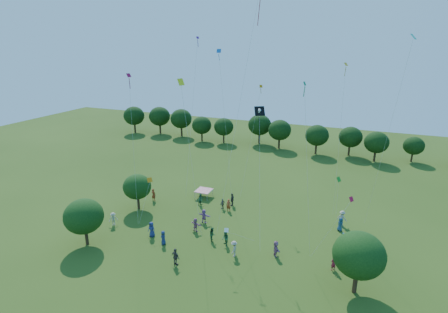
# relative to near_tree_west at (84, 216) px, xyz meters

# --- Properties ---
(near_tree_west) EXTENTS (4.32, 4.32, 5.48)m
(near_tree_west) POSITION_rel_near_tree_west_xyz_m (0.00, 0.00, 0.00)
(near_tree_west) COLOR #422B19
(near_tree_west) RESTS_ON ground
(near_tree_north) EXTENTS (3.79, 3.79, 4.99)m
(near_tree_north) POSITION_rel_near_tree_west_xyz_m (0.14, 9.73, -0.26)
(near_tree_north) COLOR #422B19
(near_tree_north) RESTS_ON ground
(near_tree_east) EXTENTS (4.61, 4.61, 6.01)m
(near_tree_east) POSITION_rel_near_tree_west_xyz_m (28.49, 2.85, 0.40)
(near_tree_east) COLOR #422B19
(near_tree_east) RESTS_ON ground
(treeline) EXTENTS (88.01, 8.77, 6.77)m
(treeline) POSITION_rel_near_tree_west_xyz_m (13.25, 45.82, 0.56)
(treeline) COLOR #422B19
(treeline) RESTS_ON ground
(tent_red_stripe) EXTENTS (2.20, 2.20, 1.10)m
(tent_red_stripe) POSITION_rel_near_tree_west_xyz_m (6.84, 16.60, -2.49)
(tent_red_stripe) COLOR red
(tent_red_stripe) RESTS_ON ground
(tent_blue) EXTENTS (2.20, 2.20, 1.10)m
(tent_blue) POSITION_rel_near_tree_west_xyz_m (27.93, 10.44, -2.49)
(tent_blue) COLOR navy
(tent_blue) RESTS_ON ground
(crowd_person_0) EXTENTS (0.68, 0.92, 1.67)m
(crowd_person_0) POSITION_rel_near_tree_west_xyz_m (8.03, 3.25, -2.70)
(crowd_person_0) COLOR navy
(crowd_person_0) RESTS_ON ground
(crowd_person_1) EXTENTS (0.67, 0.45, 1.74)m
(crowd_person_1) POSITION_rel_near_tree_west_xyz_m (11.91, 13.69, -2.66)
(crowd_person_1) COLOR #9C391C
(crowd_person_1) RESTS_ON ground
(crowd_person_2) EXTENTS (0.79, 0.95, 1.69)m
(crowd_person_2) POSITION_rel_near_tree_west_xyz_m (12.88, 6.04, -2.68)
(crowd_person_2) COLOR #204C27
(crowd_person_2) RESTS_ON ground
(crowd_person_3) EXTENTS (0.60, 1.20, 1.79)m
(crowd_person_3) POSITION_rel_near_tree_west_xyz_m (16.26, 4.07, -2.64)
(crowd_person_3) COLOR #A59784
(crowd_person_3) RESTS_ON ground
(crowd_person_4) EXTENTS (1.21, 0.84, 1.89)m
(crowd_person_4) POSITION_rel_near_tree_west_xyz_m (11.26, 0.35, -2.58)
(crowd_person_4) COLOR #493F3A
(crowd_person_4) RESTS_ON ground
(crowd_person_5) EXTENTS (1.75, 0.78, 1.81)m
(crowd_person_5) POSITION_rel_near_tree_west_xyz_m (10.17, 9.54, -2.62)
(crowd_person_5) COLOR #A05FA4
(crowd_person_5) RESTS_ON ground
(crowd_person_6) EXTENTS (0.93, 0.95, 1.75)m
(crowd_person_6) POSITION_rel_near_tree_west_xyz_m (26.37, 13.88, -2.66)
(crowd_person_6) COLOR navy
(crowd_person_6) RESTS_ON ground
(crowd_person_7) EXTENTS (0.72, 0.50, 1.83)m
(crowd_person_7) POSITION_rel_near_tree_west_xyz_m (0.62, 12.75, -2.61)
(crowd_person_7) COLOR #9E371C
(crowd_person_7) RESTS_ON ground
(crowd_person_8) EXTENTS (0.91, 0.93, 1.71)m
(crowd_person_8) POSITION_rel_near_tree_west_xyz_m (14.65, 5.65, -2.67)
(crowd_person_8) COLOR #265935
(crowd_person_8) RESTS_ON ground
(crowd_person_9) EXTENTS (1.14, 1.15, 1.71)m
(crowd_person_9) POSITION_rel_near_tree_west_xyz_m (-0.09, 4.72, -2.68)
(crowd_person_9) COLOR beige
(crowd_person_9) RESTS_ON ground
(crowd_person_10) EXTENTS (0.50, 1.10, 1.87)m
(crowd_person_10) POSITION_rel_near_tree_west_xyz_m (11.76, 15.46, -2.60)
(crowd_person_10) COLOR #403933
(crowd_person_10) RESTS_ON ground
(crowd_person_11) EXTENTS (1.33, 1.75, 1.79)m
(crowd_person_11) POSITION_rel_near_tree_west_xyz_m (20.41, 5.77, -2.64)
(crowd_person_11) COLOR #A8628D
(crowd_person_11) RESTS_ON ground
(crowd_person_12) EXTENTS (0.94, 0.55, 1.86)m
(crowd_person_12) POSITION_rel_near_tree_west_xyz_m (5.86, 4.21, -2.60)
(crowd_person_12) COLOR navy
(crowd_person_12) RESTS_ON ground
(crowd_person_13) EXTENTS (0.70, 0.71, 1.62)m
(crowd_person_13) POSITION_rel_near_tree_west_xyz_m (26.35, 5.52, -2.72)
(crowd_person_13) COLOR maroon
(crowd_person_13) RESTS_ON ground
(crowd_person_14) EXTENTS (0.72, 0.96, 1.73)m
(crowd_person_14) POSITION_rel_near_tree_west_xyz_m (7.61, 13.96, -2.67)
(crowd_person_14) COLOR #235334
(crowd_person_14) RESTS_ON ground
(crowd_person_15) EXTENTS (1.37, 0.99, 1.92)m
(crowd_person_15) POSITION_rel_near_tree_west_xyz_m (26.45, 15.51, -2.57)
(crowd_person_15) COLOR #A49983
(crowd_person_15) RESTS_ON ground
(crowd_person_16) EXTENTS (0.71, 0.96, 1.49)m
(crowd_person_16) POSITION_rel_near_tree_west_xyz_m (10.90, 14.01, -2.79)
(crowd_person_16) COLOR #474139
(crowd_person_16) RESTS_ON ground
(crowd_person_17) EXTENTS (1.68, 0.99, 1.70)m
(crowd_person_17) POSITION_rel_near_tree_west_xyz_m (10.12, 7.23, -2.68)
(crowd_person_17) COLOR #9D5B81
(crowd_person_17) RESTS_ON ground
(pirate_kite) EXTENTS (2.79, 6.25, 14.00)m
(pirate_kite) POSITION_rel_near_tree_west_xyz_m (17.09, 9.39, 10.94)
(pirate_kite) COLOR black
(red_high_kite) EXTENTS (3.41, 3.89, 25.89)m
(red_high_kite) POSITION_rel_near_tree_west_xyz_m (16.12, 8.72, 18.26)
(red_high_kite) COLOR red
(small_kite_0) EXTENTS (3.39, 0.93, 6.79)m
(small_kite_0) POSITION_rel_near_tree_west_xyz_m (26.77, 5.66, 3.22)
(small_kite_0) COLOR red
(small_kite_1) EXTENTS (0.67, 2.93, 4.84)m
(small_kite_1) POSITION_rel_near_tree_west_xyz_m (4.16, 6.73, 1.92)
(small_kite_1) COLOR orange
(small_kite_2) EXTENTS (1.12, 2.22, 17.37)m
(small_kite_2) POSITION_rel_near_tree_west_xyz_m (11.57, 2.93, 11.59)
(small_kite_2) COLOR yellow
(small_kite_3) EXTENTS (0.60, 0.72, 4.97)m
(small_kite_3) POSITION_rel_near_tree_west_xyz_m (25.58, 15.54, 2.09)
(small_kite_3) COLOR #187F17
(small_kite_4) EXTENTS (1.34, 2.18, 19.82)m
(small_kite_4) POSITION_rel_near_tree_west_xyz_m (10.59, 14.74, 12.44)
(small_kite_4) COLOR #115AB1
(small_kite_5) EXTENTS (0.72, 4.13, 21.31)m
(small_kite_5) POSITION_rel_near_tree_west_xyz_m (5.93, 15.92, 11.91)
(small_kite_5) COLOR #651684
(small_kite_6) EXTENTS (1.99, 4.00, 3.13)m
(small_kite_6) POSITION_rel_near_tree_west_xyz_m (16.50, 2.58, 0.22)
(small_kite_6) COLOR white
(small_kite_7) EXTENTS (1.85, 6.36, 21.25)m
(small_kite_7) POSITION_rel_near_tree_west_xyz_m (30.23, 9.99, 13.79)
(small_kite_7) COLOR #0BB291
(small_kite_8) EXTENTS (1.16, 2.08, 17.34)m
(small_kite_8) POSITION_rel_near_tree_west_xyz_m (3.36, 5.51, 10.70)
(small_kite_8) COLOR #B90A3A
(small_kite_9) EXTENTS (1.61, 4.03, 15.10)m
(small_kite_9) POSITION_rel_near_tree_west_xyz_m (13.74, 18.92, 8.54)
(small_kite_9) COLOR orange
(small_kite_10) EXTENTS (0.55, 1.00, 18.49)m
(small_kite_10) POSITION_rel_near_tree_west_xyz_m (25.15, 14.67, 11.04)
(small_kite_10) COLOR gold
(small_kite_11) EXTENTS (1.60, 1.85, 17.44)m
(small_kite_11) POSITION_rel_near_tree_west_xyz_m (23.03, 4.04, 9.65)
(small_kite_11) COLOR #18864B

